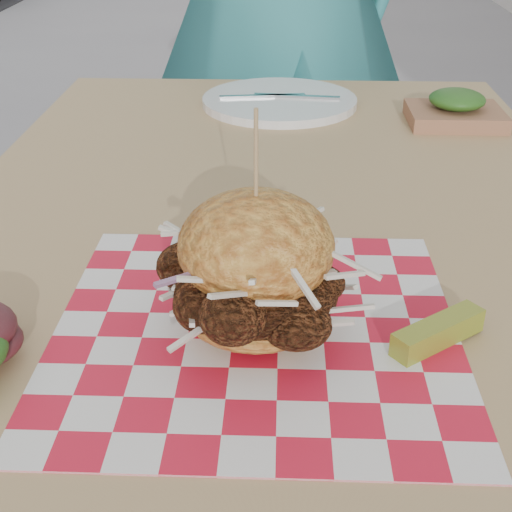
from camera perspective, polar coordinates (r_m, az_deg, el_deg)
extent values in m
cube|color=tan|center=(0.88, 1.60, 2.71)|extent=(0.80, 1.20, 0.04)
cylinder|color=#333338|center=(1.57, -10.78, -0.84)|extent=(0.05, 0.05, 0.71)
cylinder|color=#333338|center=(1.57, 14.19, -1.29)|extent=(0.05, 0.05, 0.71)
cube|color=tan|center=(1.73, 1.85, 5.99)|extent=(0.45, 0.45, 0.04)
cube|color=tan|center=(1.85, 1.49, 15.59)|extent=(0.42, 0.08, 0.50)
cylinder|color=#333338|center=(1.68, -3.98, -3.95)|extent=(0.03, 0.03, 0.43)
cylinder|color=#333338|center=(1.70, 8.23, -3.62)|extent=(0.03, 0.03, 0.43)
cylinder|color=#333338|center=(1.99, -3.82, 1.63)|extent=(0.03, 0.03, 0.43)
cylinder|color=#333338|center=(2.01, 6.48, 1.84)|extent=(0.03, 0.03, 0.43)
cube|color=red|center=(0.65, 0.00, -5.78)|extent=(0.36, 0.36, 0.00)
ellipsoid|color=gold|center=(0.63, 0.00, -3.99)|extent=(0.13, 0.13, 0.05)
ellipsoid|color=brown|center=(0.62, 0.00, -2.59)|extent=(0.15, 0.13, 0.07)
ellipsoid|color=gold|center=(0.60, 0.00, 0.78)|extent=(0.13, 0.13, 0.09)
cylinder|color=tan|center=(0.57, 0.00, 6.91)|extent=(0.00, 0.00, 0.10)
cube|color=olive|center=(0.64, 14.36, -5.92)|extent=(0.09, 0.07, 0.02)
cylinder|color=white|center=(1.28, 1.89, 12.28)|extent=(0.27, 0.27, 0.01)
cube|color=silver|center=(1.27, 0.51, 12.68)|extent=(0.15, 0.03, 0.00)
cube|color=silver|center=(1.27, 3.28, 12.64)|extent=(0.15, 0.03, 0.00)
cube|color=#996445|center=(1.22, 15.62, 10.73)|extent=(0.15, 0.12, 0.02)
ellipsoid|color=#1D4C15|center=(1.21, 15.80, 11.97)|extent=(0.09, 0.09, 0.03)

